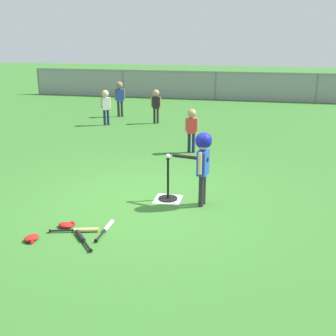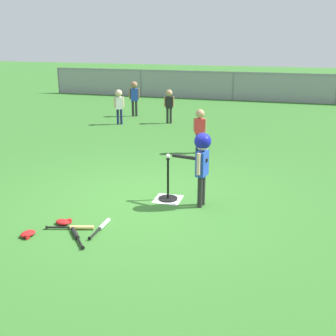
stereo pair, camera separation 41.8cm
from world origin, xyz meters
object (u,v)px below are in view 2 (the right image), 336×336
Objects in this scene: glove_by_plate at (28,234)px; fielder_deep_right at (200,125)px; spare_bat_silver at (102,226)px; glove_near_bats at (63,222)px; baseball_on_tee at (168,156)px; fielder_deep_left at (169,102)px; batting_tee at (168,193)px; fielder_deep_center at (119,102)px; spare_bat_wood at (77,227)px; spare_bat_black at (76,235)px; fielder_near_left at (134,94)px; batter_child at (202,155)px.

fielder_deep_right is at bearing 73.08° from glove_by_plate.
glove_near_bats is at bearing -175.90° from spare_bat_silver.
baseball_on_tee is 0.07× the size of fielder_deep_left.
fielder_deep_center reaches higher than batting_tee.
batting_tee is 0.70× the size of fielder_deep_right.
fielder_deep_left is 3.95× the size of glove_by_plate.
batting_tee is at bearing 0.00° from baseball_on_tee.
fielder_deep_center reaches higher than fielder_deep_left.
batting_tee is 2.97× the size of glove_near_bats.
baseball_on_tee is 1.59m from spare_bat_silver.
batting_tee is at bearing 56.52° from spare_bat_wood.
spare_bat_silver is at bearing 57.65° from spare_bat_black.
baseball_on_tee is at bearing 56.52° from spare_bat_wood.
glove_by_plate is (1.53, -8.50, -0.70)m from fielder_near_left.
baseball_on_tee is 1.85m from spare_bat_wood.
batter_child is at bearing 40.60° from spare_bat_wood.
batter_child is 1.05× the size of fielder_near_left.
batter_child reaches higher than glove_by_plate.
fielder_near_left is at bearing 104.37° from spare_bat_wood.
fielder_deep_left reaches higher than glove_near_bats.
spare_bat_silver is at bearing -135.75° from batter_child.
fielder_deep_right reaches higher than glove_by_plate.
fielder_near_left is at bearing 114.26° from batting_tee.
fielder_deep_right is at bearing 91.21° from baseball_on_tee.
baseball_on_tee is 0.15× the size of spare_bat_black.
spare_bat_wood is (-1.52, -1.30, -0.83)m from batter_child.
spare_bat_black is 2.07× the size of glove_near_bats.
fielder_near_left is at bearing 117.81° from batter_child.
fielder_near_left is (-3.60, 6.83, -0.12)m from batter_child.
fielder_deep_center is 7.10m from spare_bat_silver.
spare_bat_black is (2.18, -7.01, -0.64)m from fielder_deep_center.
batting_tee is at bearing -88.79° from fielder_deep_right.
glove_near_bats reaches higher than spare_bat_silver.
fielder_near_left is 8.38m from spare_bat_silver.
fielder_deep_center reaches higher than spare_bat_silver.
fielder_near_left is (-3.03, 6.71, 0.62)m from batting_tee.
batter_child is at bearing -11.78° from batting_tee.
fielder_deep_right is 4.23× the size of glove_near_bats.
fielder_deep_right reaches higher than spare_bat_black.
fielder_deep_left is 7.30m from spare_bat_silver.
batting_tee is 6.17m from fielder_deep_left.
spare_bat_wood is (2.08, -8.13, -0.71)m from fielder_near_left.
fielder_deep_right is at bearing 91.21° from batting_tee.
batter_child is 7.73m from fielder_near_left.
glove_by_plate is at bearing -146.36° from spare_bat_wood.
fielder_deep_left is 7.29m from glove_near_bats.
baseball_on_tee is at bearing 168.22° from batter_child.
baseball_on_tee is at bearing 0.00° from batting_tee.
batter_child is 1.86m from spare_bat_silver.
glove_by_plate is (-1.43, -4.70, -0.62)m from fielder_deep_right.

